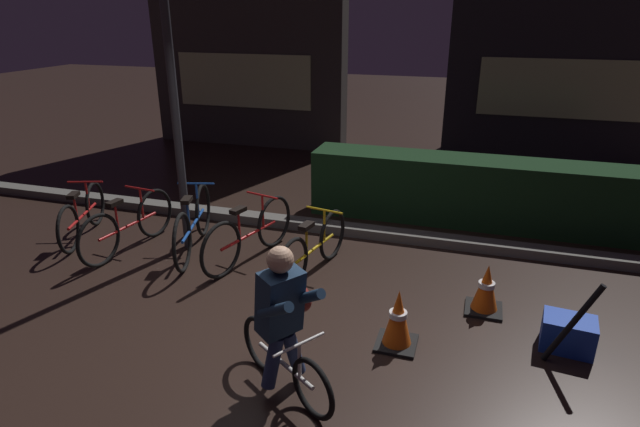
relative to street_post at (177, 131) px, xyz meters
name	(u,v)px	position (x,y,z in m)	size (l,w,h in m)	color
ground_plane	(282,318)	(1.74, -1.20, -1.48)	(40.00, 40.00, 0.00)	black
sidewalk_curb	(341,228)	(1.74, 1.00, -1.42)	(12.00, 0.24, 0.12)	#56544F
hedge_row	(484,192)	(3.54, 1.90, -1.02)	(4.80, 0.70, 0.92)	black
storefront_left	(246,29)	(-1.50, 5.30, 0.93)	(4.27, 0.54, 4.86)	#383330
storefront_right	(568,25)	(4.76, 6.00, 1.06)	(4.24, 0.54, 5.12)	#262328
street_post	(177,131)	(0.00, 0.00, 0.00)	(0.10, 0.10, 2.97)	#2D2D33
parked_bike_leftmost	(82,215)	(-1.45, -0.15, -1.16)	(0.58, 1.45, 0.70)	black
parked_bike_left_mid	(128,225)	(-0.64, -0.29, -1.15)	(0.46, 1.59, 0.74)	black
parked_bike_center_left	(193,224)	(0.15, -0.08, -1.12)	(0.57, 1.68, 0.80)	black
parked_bike_center_right	(249,234)	(0.91, -0.12, -1.14)	(0.53, 1.60, 0.76)	black
parked_bike_right_mid	(314,248)	(1.75, -0.23, -1.16)	(0.46, 1.51, 0.70)	black
traffic_cone_near	(398,319)	(2.87, -1.30, -1.22)	(0.36, 0.36, 0.55)	black
traffic_cone_far	(486,289)	(3.61, -0.47, -1.24)	(0.36, 0.36, 0.51)	black
blue_crate	(568,333)	(4.32, -0.90, -1.33)	(0.44, 0.32, 0.30)	#193DB7
cyclist	(285,320)	(2.13, -2.12, -0.86)	(1.01, 0.73, 1.25)	black
closed_umbrella	(572,324)	(4.29, -1.15, -1.08)	(0.05, 0.05, 0.85)	black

